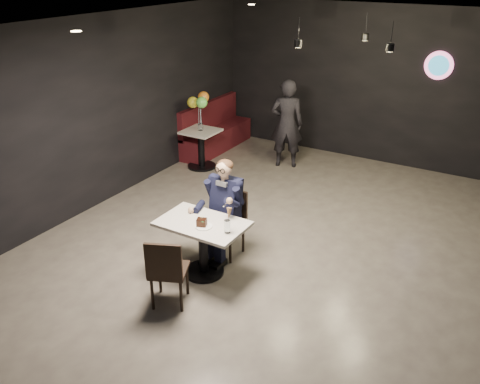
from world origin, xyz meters
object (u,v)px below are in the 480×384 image
Objects in this scene: seated_man at (226,207)px; side_table at (201,148)px; sundae_glass at (227,226)px; chair_near at (169,269)px; balloon_vase at (201,127)px; passerby at (287,124)px; booth_bench at (216,126)px; main_table at (203,248)px; chair_far at (226,224)px.

side_table is at bearing 130.69° from seated_man.
sundae_glass is (0.40, -0.61, 0.11)m from seated_man.
balloon_vase is at bearing 95.49° from chair_near.
passerby is at bearing 33.88° from balloon_vase.
chair_near reaches higher than side_table.
seated_man is at bearing -49.31° from balloon_vase.
balloon_vase is (0.30, -1.00, 0.31)m from booth_bench.
booth_bench is (-2.42, 4.71, 0.05)m from chair_near.
chair_far is at bearing 90.00° from main_table.
seated_man is at bearing -49.31° from side_table.
side_table is 0.46× the size of passerby.
passerby is (-0.75, 4.63, 0.39)m from chair_near.
chair_near is 5.30m from booth_bench.
main_table is 1.20× the size of chair_near.
booth_bench is at bearing 121.07° from main_table.
balloon_vase is at bearing 0.00° from side_table.
booth_bench is 1.05m from side_table.
passerby reaches higher than main_table.
main_table is at bearing -54.90° from balloon_vase.
side_table is (-2.12, 3.71, -0.06)m from chair_near.
seated_man reaches higher than side_table.
passerby is (-0.75, 3.93, 0.48)m from main_table.
balloon_vase is (-2.12, 3.71, 0.36)m from chair_near.
seated_man is 1.82× the size of side_table.
chair_near is 4.27m from side_table.
seated_man is at bearing 65.79° from chair_near.
chair_far is at bearing 65.79° from chair_near.
side_table is at bearing 125.10° from main_table.
passerby reaches higher than balloon_vase.
booth_bench is at bearing 124.92° from chair_far.
side_table is at bearing 0.00° from balloon_vase.
seated_man is at bearing -55.08° from booth_bench.
seated_man is (0.00, 0.55, 0.34)m from main_table.
chair_far is 3.25m from side_table.
seated_man is at bearing 90.00° from chair_far.
seated_man is 0.74m from sundae_glass.
booth_bench is at bearing 92.95° from chair_near.
side_table is at bearing 130.69° from chair_far.
sundae_glass is 1.20× the size of balloon_vase.
chair_near is at bearing -62.84° from booth_bench.
chair_near is at bearing -60.30° from balloon_vase.
chair_near is 0.84m from sundae_glass.
chair_near is at bearing -90.00° from chair_far.
chair_far is 0.64× the size of seated_man.
seated_man reaches higher than chair_far.
main_table is 3.68m from side_table.
balloon_vase is at bearing 130.69° from seated_man.
chair_far is 4.22m from booth_bench.
chair_near is 4.29m from balloon_vase.
chair_far is 1.25m from chair_near.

